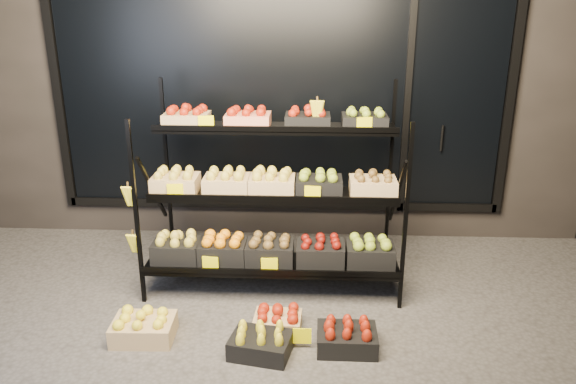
{
  "coord_description": "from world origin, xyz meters",
  "views": [
    {
      "loc": [
        0.32,
        -3.75,
        2.35
      ],
      "look_at": [
        0.12,
        0.55,
        0.83
      ],
      "focal_mm": 35.0,
      "sensor_mm": 36.0,
      "label": 1
    }
  ],
  "objects_px": {
    "display_rack": "(272,194)",
    "floor_crate_midright": "(278,320)",
    "floor_crate_midleft": "(261,342)",
    "floor_crate_left": "(144,326)"
  },
  "relations": [
    {
      "from": "floor_crate_midleft",
      "to": "floor_crate_midright",
      "type": "height_order",
      "value": "floor_crate_midleft"
    },
    {
      "from": "display_rack",
      "to": "floor_crate_midright",
      "type": "distance_m",
      "value": 1.05
    },
    {
      "from": "display_rack",
      "to": "floor_crate_midright",
      "type": "height_order",
      "value": "display_rack"
    },
    {
      "from": "floor_crate_midright",
      "to": "floor_crate_midleft",
      "type": "bearing_deg",
      "value": -105.17
    },
    {
      "from": "floor_crate_left",
      "to": "floor_crate_midleft",
      "type": "height_order",
      "value": "floor_crate_left"
    },
    {
      "from": "display_rack",
      "to": "floor_crate_midleft",
      "type": "height_order",
      "value": "display_rack"
    },
    {
      "from": "floor_crate_midleft",
      "to": "display_rack",
      "type": "bearing_deg",
      "value": 100.98
    },
    {
      "from": "floor_crate_midleft",
      "to": "floor_crate_left",
      "type": "bearing_deg",
      "value": -178.45
    },
    {
      "from": "display_rack",
      "to": "floor_crate_left",
      "type": "height_order",
      "value": "display_rack"
    },
    {
      "from": "display_rack",
      "to": "floor_crate_left",
      "type": "xyz_separation_m",
      "value": [
        -0.86,
        -0.93,
        -0.69
      ]
    }
  ]
}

